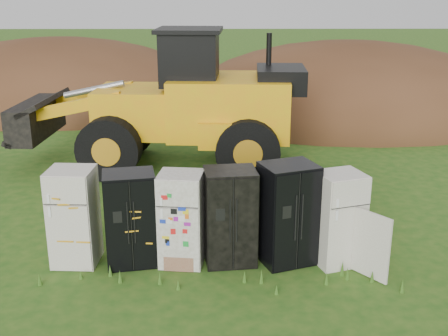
% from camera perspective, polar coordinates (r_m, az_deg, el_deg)
% --- Properties ---
extents(ground, '(120.00, 120.00, 0.00)m').
position_cam_1_polar(ground, '(10.68, -1.09, -9.45)').
color(ground, '#215115').
rests_on(ground, ground).
extents(fridge_leftmost, '(0.84, 0.81, 1.81)m').
position_cam_1_polar(fridge_leftmost, '(10.64, -15.00, -4.80)').
color(fridge_leftmost, silver).
rests_on(fridge_leftmost, ground).
extents(fridge_black_side, '(1.04, 0.88, 1.76)m').
position_cam_1_polar(fridge_black_side, '(10.41, -9.47, -5.10)').
color(fridge_black_side, black).
rests_on(fridge_black_side, ground).
extents(fridge_sticker, '(0.86, 0.80, 1.75)m').
position_cam_1_polar(fridge_sticker, '(10.30, -4.34, -5.19)').
color(fridge_sticker, white).
rests_on(fridge_sticker, ground).
extents(fridge_dark_mid, '(1.00, 0.85, 1.80)m').
position_cam_1_polar(fridge_dark_mid, '(10.30, 0.64, -4.97)').
color(fridge_dark_mid, black).
rests_on(fridge_dark_mid, ground).
extents(fridge_black_right, '(1.16, 1.07, 1.90)m').
position_cam_1_polar(fridge_black_right, '(10.37, 6.47, -4.63)').
color(fridge_black_right, black).
rests_on(fridge_black_right, ground).
extents(fridge_open_door, '(0.98, 0.94, 1.75)m').
position_cam_1_polar(fridge_open_door, '(10.49, 11.53, -5.06)').
color(fridge_open_door, silver).
rests_on(fridge_open_door, ground).
extents(wheel_loader, '(8.13, 3.67, 3.85)m').
position_cam_1_polar(wheel_loader, '(15.81, -6.94, 6.96)').
color(wheel_loader, orange).
rests_on(wheel_loader, ground).
extents(dirt_mound_right, '(13.80, 10.12, 5.82)m').
position_cam_1_polar(dirt_mound_right, '(23.34, 12.23, 5.43)').
color(dirt_mound_right, '#472A17').
rests_on(dirt_mound_right, ground).
extents(dirt_mound_left, '(13.81, 10.36, 5.70)m').
position_cam_1_polar(dirt_mound_left, '(25.95, -16.12, 6.37)').
color(dirt_mound_left, '#472A17').
rests_on(dirt_mound_left, ground).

